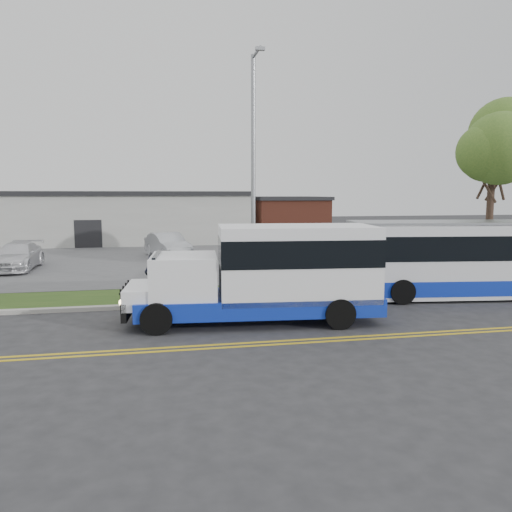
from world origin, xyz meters
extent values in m
plane|color=#28282B|center=(0.00, 0.00, 0.00)|extent=(140.00, 140.00, 0.00)
cube|color=gold|center=(0.00, -3.85, 0.01)|extent=(70.00, 0.12, 0.01)
cube|color=gold|center=(0.00, -4.15, 0.01)|extent=(70.00, 0.12, 0.01)
cube|color=#9E9B93|center=(0.00, 1.10, 0.07)|extent=(80.00, 0.30, 0.15)
cube|color=#254617|center=(0.00, 2.90, 0.05)|extent=(80.00, 3.30, 0.10)
cube|color=#4C4C4F|center=(0.00, 17.00, 0.05)|extent=(80.00, 25.00, 0.10)
cube|color=#9E9E99|center=(-6.00, 27.00, 2.00)|extent=(25.00, 10.00, 4.00)
cube|color=black|center=(-6.00, 27.00, 4.17)|extent=(25.40, 10.40, 0.35)
cube|color=black|center=(-6.00, 22.05, 1.10)|extent=(2.00, 0.15, 2.20)
cube|color=brown|center=(10.50, 26.00, 1.80)|extent=(6.00, 7.00, 3.60)
cube|color=black|center=(10.50, 26.00, 3.75)|extent=(6.30, 7.30, 0.30)
cylinder|color=#36231D|center=(14.00, 3.00, 2.48)|extent=(0.32, 0.32, 4.76)
ellipsoid|color=#3B5E21|center=(14.00, 3.00, 6.22)|extent=(5.20, 5.20, 4.42)
cylinder|color=gray|center=(3.00, 2.80, 4.85)|extent=(0.18, 0.18, 9.50)
cylinder|color=gray|center=(3.00, 2.10, 9.50)|extent=(0.12, 1.40, 0.12)
cube|color=gray|center=(3.00, 1.45, 9.45)|extent=(0.35, 0.18, 0.12)
cube|color=#0F2AA7|center=(2.34, -1.52, 0.63)|extent=(7.95, 3.27, 0.57)
cube|color=white|center=(3.59, -1.62, 1.94)|extent=(5.23, 3.04, 2.40)
cube|color=black|center=(3.59, -1.62, 2.34)|extent=(5.25, 3.09, 0.86)
cube|color=white|center=(-0.05, -1.31, 1.54)|extent=(2.25, 2.62, 1.37)
cube|color=black|center=(-0.90, -1.24, 1.77)|extent=(0.30, 2.17, 1.03)
cube|color=white|center=(-1.30, -1.21, 0.97)|extent=(1.34, 2.43, 0.63)
cube|color=black|center=(-1.81, -1.16, 0.63)|extent=(0.37, 2.35, 0.57)
sphere|color=#FFD88C|center=(-1.94, -2.01, 0.91)|extent=(0.25, 0.25, 0.23)
sphere|color=#FFD88C|center=(-1.79, -0.31, 0.91)|extent=(0.25, 0.25, 0.23)
cylinder|color=black|center=(-0.95, -2.47, 0.48)|extent=(0.98, 0.40, 0.96)
cylinder|color=black|center=(-0.74, -0.02, 0.48)|extent=(0.98, 0.40, 0.96)
cylinder|color=black|center=(4.62, -2.95, 0.48)|extent=(0.98, 0.40, 0.96)
cylinder|color=black|center=(4.83, -0.49, 0.48)|extent=(0.98, 0.40, 0.96)
cube|color=silver|center=(12.20, 0.60, 1.55)|extent=(11.21, 3.80, 2.90)
cube|color=#0F2AA7|center=(12.20, 0.60, 0.55)|extent=(11.23, 3.82, 0.60)
cube|color=black|center=(12.20, 0.60, 2.10)|extent=(11.25, 3.84, 0.95)
cube|color=black|center=(6.80, 1.25, 1.90)|extent=(0.38, 2.29, 1.60)
cube|color=black|center=(6.73, 1.26, 0.45)|extent=(0.42, 2.49, 0.50)
cube|color=gray|center=(12.20, 0.60, 3.02)|extent=(11.21, 3.80, 0.12)
cylinder|color=black|center=(8.19, -0.10, 0.48)|extent=(0.99, 0.43, 0.96)
cylinder|color=black|center=(8.48, 2.24, 0.48)|extent=(0.99, 0.43, 0.96)
imported|color=black|center=(-1.13, 2.20, 0.95)|extent=(0.73, 0.71, 1.69)
imported|color=silver|center=(-0.24, 14.87, 0.89)|extent=(3.09, 5.11, 1.59)
imported|color=silver|center=(-8.31, 11.36, 0.82)|extent=(2.05, 4.95, 1.43)
sphere|color=white|center=(-1.43, 1.95, 0.26)|extent=(0.32, 0.32, 0.32)
sphere|color=white|center=(-0.83, 2.45, 0.26)|extent=(0.32, 0.32, 0.32)
camera|label=1|loc=(-0.85, -17.23, 4.18)|focal=35.00mm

